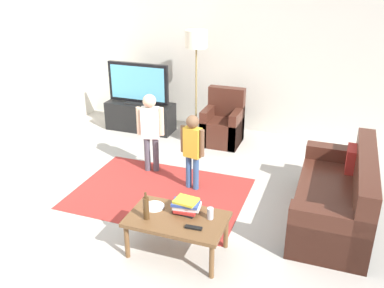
% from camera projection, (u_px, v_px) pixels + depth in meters
% --- Properties ---
extents(ground, '(7.80, 7.80, 0.00)m').
position_uv_depth(ground, '(175.00, 212.00, 5.13)').
color(ground, '#B2ADA3').
extents(wall_back, '(6.00, 0.12, 2.70)m').
position_uv_depth(wall_back, '(240.00, 53.00, 7.17)').
color(wall_back, silver).
rests_on(wall_back, ground).
extents(area_rug, '(2.20, 1.60, 0.01)m').
position_uv_depth(area_rug, '(160.00, 193.00, 5.53)').
color(area_rug, '#9E2D28').
rests_on(area_rug, ground).
extents(tv_stand, '(1.20, 0.44, 0.50)m').
position_uv_depth(tv_stand, '(140.00, 117.00, 7.51)').
color(tv_stand, black).
rests_on(tv_stand, ground).
extents(tv, '(1.10, 0.28, 0.71)m').
position_uv_depth(tv, '(138.00, 84.00, 7.25)').
color(tv, black).
rests_on(tv, tv_stand).
extents(couch, '(0.80, 1.80, 0.86)m').
position_uv_depth(couch, '(340.00, 199.00, 4.83)').
color(couch, '#472319').
rests_on(couch, ground).
extents(armchair, '(0.60, 0.60, 0.90)m').
position_uv_depth(armchair, '(223.00, 125.00, 6.97)').
color(armchair, '#472319').
rests_on(armchair, ground).
extents(floor_lamp, '(0.36, 0.36, 1.78)m').
position_uv_depth(floor_lamp, '(196.00, 45.00, 6.81)').
color(floor_lamp, '#262626').
rests_on(floor_lamp, ground).
extents(child_near_tv, '(0.37, 0.20, 1.14)m').
position_uv_depth(child_near_tv, '(150.00, 126.00, 5.86)').
color(child_near_tv, '#4C4C59').
rests_on(child_near_tv, ground).
extents(child_center, '(0.34, 0.17, 1.03)m').
position_uv_depth(child_center, '(192.00, 146.00, 5.41)').
color(child_center, '#33598C').
rests_on(child_center, ground).
extents(coffee_table, '(1.00, 0.60, 0.42)m').
position_uv_depth(coffee_table, '(177.00, 222.00, 4.28)').
color(coffee_table, brown).
rests_on(coffee_table, ground).
extents(book_stack, '(0.30, 0.23, 0.15)m').
position_uv_depth(book_stack, '(186.00, 206.00, 4.32)').
color(book_stack, black).
rests_on(book_stack, coffee_table).
extents(bottle, '(0.06, 0.06, 0.30)m').
position_uv_depth(bottle, '(146.00, 208.00, 4.19)').
color(bottle, '#4C3319').
rests_on(bottle, coffee_table).
extents(tv_remote, '(0.17, 0.06, 0.02)m').
position_uv_depth(tv_remote, '(193.00, 228.00, 4.08)').
color(tv_remote, black).
rests_on(tv_remote, coffee_table).
extents(soda_can, '(0.07, 0.07, 0.12)m').
position_uv_depth(soda_can, '(210.00, 213.00, 4.22)').
color(soda_can, silver).
rests_on(soda_can, coffee_table).
extents(plate, '(0.22, 0.22, 0.02)m').
position_uv_depth(plate, '(154.00, 206.00, 4.44)').
color(plate, white).
rests_on(plate, coffee_table).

